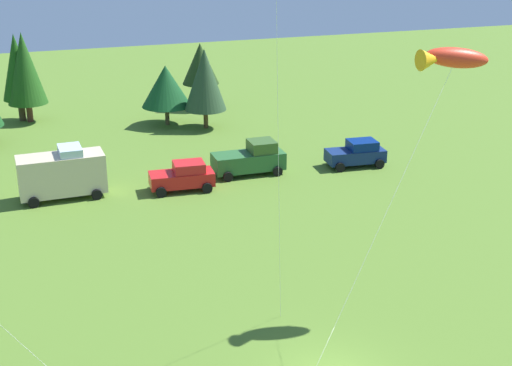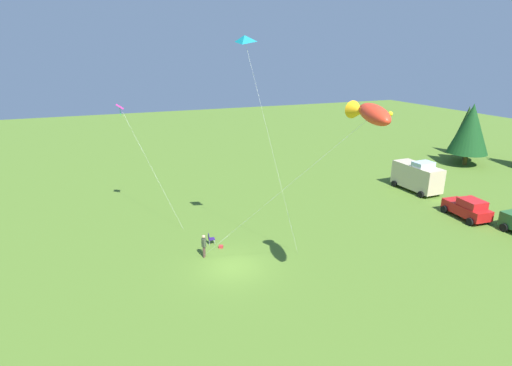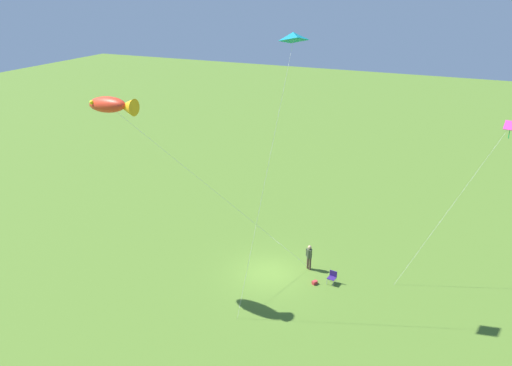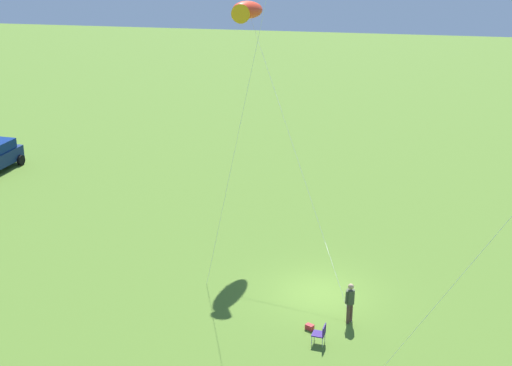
{
  "view_description": "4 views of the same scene",
  "coord_description": "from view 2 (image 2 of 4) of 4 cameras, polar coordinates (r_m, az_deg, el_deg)",
  "views": [
    {
      "loc": [
        -10.53,
        -21.07,
        16.88
      ],
      "look_at": [
        -2.07,
        2.95,
        7.42
      ],
      "focal_mm": 50.0,
      "sensor_mm": 36.0,
      "label": 1
    },
    {
      "loc": [
        23.23,
        -7.63,
        14.07
      ],
      "look_at": [
        -2.5,
        2.72,
        5.03
      ],
      "focal_mm": 28.0,
      "sensor_mm": 36.0,
      "label": 2
    },
    {
      "loc": [
        -10.36,
        25.65,
        17.45
      ],
      "look_at": [
        -0.82,
        4.05,
        7.89
      ],
      "focal_mm": 35.0,
      "sensor_mm": 36.0,
      "label": 3
    },
    {
      "loc": [
        -27.89,
        -2.47,
        15.38
      ],
      "look_at": [
        -4.23,
        2.04,
        6.57
      ],
      "focal_mm": 50.0,
      "sensor_mm": 36.0,
      "label": 4
    }
  ],
  "objects": [
    {
      "name": "kite_delta_teal",
      "position": [
        26.65,
        -1.62,
        19.82
      ],
      "size": [
        2.35,
        4.17,
        15.27
      ],
      "color": "teal",
      "rests_on": "ground"
    },
    {
      "name": "kite_large_fish",
      "position": [
        20.31,
        15.99,
        9.55
      ],
      "size": [
        11.44,
        7.13,
        11.9
      ],
      "color": "red",
      "rests_on": "ground"
    },
    {
      "name": "kite_diamond_rainbow",
      "position": [
        35.91,
        -18.49,
        9.49
      ],
      "size": [
        5.37,
        4.13,
        10.0
      ],
      "color": "#DA3293",
      "rests_on": "ground"
    },
    {
      "name": "car_red_sedan",
      "position": [
        40.23,
        27.97,
        -3.2
      ],
      "size": [
        4.33,
        2.5,
        1.89
      ],
      "rotation": [
        0.0,
        0.0,
        -0.08
      ],
      "color": "red",
      "rests_on": "ground"
    },
    {
      "name": "ground_plane",
      "position": [
        28.21,
        -3.3,
        -11.91
      ],
      "size": [
        160.0,
        160.0,
        0.0
      ],
      "primitive_type": "plane",
      "color": "#4F7226"
    },
    {
      "name": "folding_chair",
      "position": [
        31.26,
        -6.53,
        -7.83
      ],
      "size": [
        0.54,
        0.54,
        0.82
      ],
      "rotation": [
        0.0,
        0.0,
        1.44
      ],
      "color": "navy",
      "rests_on": "ground"
    },
    {
      "name": "van_camper_beige",
      "position": [
        45.76,
        22.04,
        0.94
      ],
      "size": [
        5.45,
        2.7,
        3.34
      ],
      "rotation": [
        0.0,
        0.0,
        0.02
      ],
      "color": "beige",
      "rests_on": "ground"
    },
    {
      "name": "backpack_on_grass",
      "position": [
        30.73,
        -5.04,
        -9.04
      ],
      "size": [
        0.35,
        0.39,
        0.22
      ],
      "primitive_type": "cube",
      "rotation": [
        0.0,
        0.0,
        1.07
      ],
      "color": "#BC2F30",
      "rests_on": "ground"
    },
    {
      "name": "person_kite_flyer",
      "position": [
        29.2,
        -7.45,
        -8.66
      ],
      "size": [
        0.5,
        0.46,
        1.74
      ],
      "rotation": [
        0.0,
        0.0,
        1.07
      ],
      "color": "#4E362E",
      "rests_on": "ground"
    }
  ]
}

